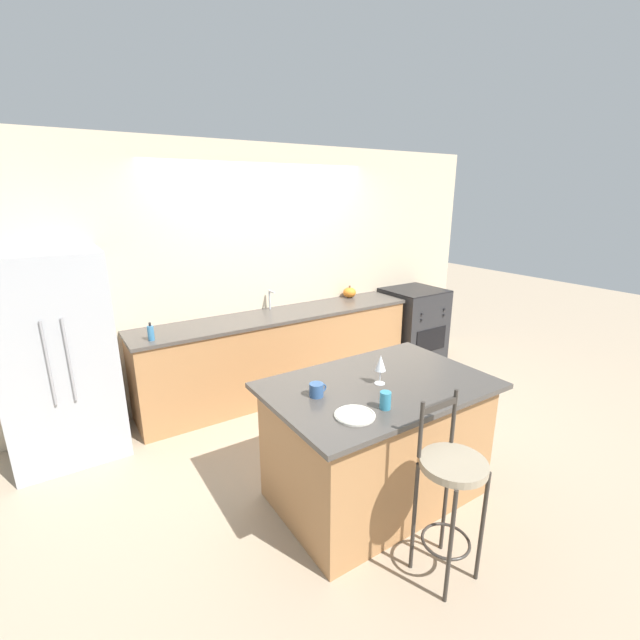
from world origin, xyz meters
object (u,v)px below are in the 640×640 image
refrigerator (58,358)px  bar_stool_near (450,483)px  pumpkin_decoration (350,292)px  oven_range (412,324)px  tumbler_cup (385,400)px  soap_bottle (151,333)px  coffee_mug (317,390)px  dinner_plate (355,415)px  wine_glass (381,363)px

refrigerator → bar_stool_near: (1.75, -2.64, -0.25)m
bar_stool_near → pumpkin_decoration: bearing=63.5°
oven_range → tumbler_cup: (-2.43, -2.18, 0.48)m
tumbler_cup → soap_bottle: bearing=114.4°
oven_range → tumbler_cup: 3.29m
refrigerator → tumbler_cup: 2.74m
coffee_mug → dinner_plate: bearing=-82.0°
dinner_plate → pumpkin_decoration: bearing=53.8°
pumpkin_decoration → coffee_mug: bearing=-131.4°
refrigerator → dinner_plate: (1.44, -2.15, 0.04)m
bar_stool_near → soap_bottle: bearing=112.1°
bar_stool_near → dinner_plate: (-0.31, 0.49, 0.29)m
wine_glass → soap_bottle: (-1.14, 1.77, -0.06)m
dinner_plate → coffee_mug: size_ratio=1.99×
tumbler_cup → soap_bottle: 2.26m
oven_range → pumpkin_decoration: (-0.90, 0.22, 0.51)m
dinner_plate → soap_bottle: 2.16m
pumpkin_decoration → tumbler_cup: bearing=-122.4°
dinner_plate → pumpkin_decoration: 2.94m
bar_stool_near → tumbler_cup: size_ratio=9.96×
bar_stool_near → tumbler_cup: (-0.09, 0.47, 0.34)m
dinner_plate → pumpkin_decoration: size_ratio=1.54×
refrigerator → soap_bottle: 0.74m
refrigerator → bar_stool_near: size_ratio=1.58×
wine_glass → soap_bottle: 2.11m
oven_range → bar_stool_near: bearing=-131.4°
refrigerator → coffee_mug: bearing=-52.2°
tumbler_cup → pumpkin_decoration: 2.84m
bar_stool_near → dinner_plate: 0.65m
refrigerator → wine_glass: size_ratio=8.25×
wine_glass → pumpkin_decoration: (1.31, 2.11, -0.07)m
coffee_mug → pumpkin_decoration: (1.79, 2.03, 0.04)m
bar_stool_near → tumbler_cup: bearing=101.0°
oven_range → wine_glass: 2.96m
coffee_mug → tumbler_cup: size_ratio=1.11×
refrigerator → dinner_plate: 2.59m
oven_range → dinner_plate: oven_range is taller
refrigerator → oven_range: size_ratio=1.82×
oven_range → bar_stool_near: size_ratio=0.87×
pumpkin_decoration → wine_glass: bearing=-121.9°
dinner_plate → soap_bottle: (-0.72, 2.03, 0.08)m
tumbler_cup → pumpkin_decoration: bearing=57.6°
tumbler_cup → dinner_plate: bearing=173.0°
soap_bottle → pumpkin_decoration: bearing=7.9°
bar_stool_near → tumbler_cup: 0.59m
coffee_mug → soap_bottle: 1.82m
bar_stool_near → tumbler_cup: bar_stool_near is taller
refrigerator → coffee_mug: size_ratio=14.13×
wine_glass → pumpkin_decoration: size_ratio=1.33×
refrigerator → oven_range: refrigerator is taller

